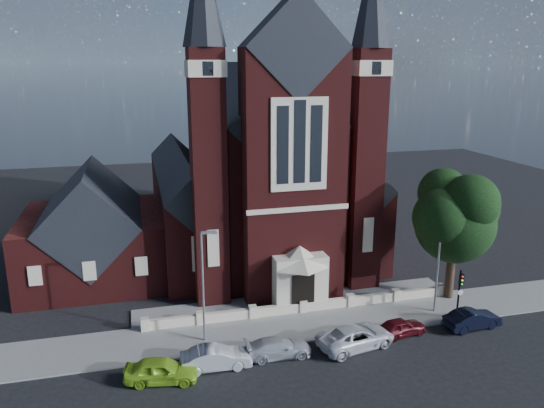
% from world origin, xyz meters
% --- Properties ---
extents(ground, '(120.00, 120.00, 0.00)m').
position_xyz_m(ground, '(0.00, 15.00, 0.00)').
color(ground, black).
rests_on(ground, ground).
extents(pavement_strip, '(60.00, 5.00, 0.12)m').
position_xyz_m(pavement_strip, '(0.00, 4.50, 0.00)').
color(pavement_strip, slate).
rests_on(pavement_strip, ground).
extents(forecourt_paving, '(26.00, 3.00, 0.14)m').
position_xyz_m(forecourt_paving, '(0.00, 8.50, 0.00)').
color(forecourt_paving, slate).
rests_on(forecourt_paving, ground).
extents(forecourt_wall, '(24.00, 0.40, 0.90)m').
position_xyz_m(forecourt_wall, '(0.00, 6.50, 0.00)').
color(forecourt_wall, beige).
rests_on(forecourt_wall, ground).
extents(church, '(20.01, 34.90, 29.20)m').
position_xyz_m(church, '(-0.00, 22.94, 8.19)').
color(church, '#4C1514').
rests_on(church, ground).
extents(parish_hall, '(12.00, 12.20, 10.24)m').
position_xyz_m(parish_hall, '(-16.00, 18.00, 4.01)').
color(parish_hall, '#4C1514').
rests_on(parish_hall, ground).
extents(street_tree, '(6.40, 6.60, 10.70)m').
position_xyz_m(street_tree, '(12.60, 5.71, 6.96)').
color(street_tree, black).
rests_on(street_tree, ground).
extents(street_lamp_left, '(1.16, 0.22, 8.09)m').
position_xyz_m(street_lamp_left, '(-7.91, 4.00, 4.60)').
color(street_lamp_left, gray).
rests_on(street_lamp_left, ground).
extents(street_lamp_right, '(1.16, 0.22, 8.09)m').
position_xyz_m(street_lamp_right, '(10.09, 4.00, 4.60)').
color(street_lamp_right, gray).
rests_on(street_lamp_right, ground).
extents(traffic_signal, '(0.28, 0.42, 4.00)m').
position_xyz_m(traffic_signal, '(11.00, 2.43, 2.58)').
color(traffic_signal, black).
rests_on(traffic_signal, ground).
extents(car_lime_van, '(4.73, 2.60, 1.52)m').
position_xyz_m(car_lime_van, '(-11.19, -0.14, 0.76)').
color(car_lime_van, '#96CF29').
rests_on(car_lime_van, ground).
extents(car_silver_a, '(4.49, 1.63, 1.47)m').
position_xyz_m(car_silver_a, '(-7.75, 0.46, 0.74)').
color(car_silver_a, '#BABDC2').
rests_on(car_silver_a, ground).
extents(car_silver_b, '(4.51, 1.96, 1.29)m').
position_xyz_m(car_silver_b, '(-3.53, 0.83, 0.65)').
color(car_silver_b, '#BABDC3').
rests_on(car_silver_b, ground).
extents(car_white_suv, '(5.95, 3.65, 1.54)m').
position_xyz_m(car_white_suv, '(1.96, 0.68, 0.77)').
color(car_white_suv, white).
rests_on(car_white_suv, ground).
extents(car_dark_red, '(3.94, 2.05, 1.28)m').
position_xyz_m(car_dark_red, '(5.69, 1.35, 0.64)').
color(car_dark_red, '#4D0D13').
rests_on(car_dark_red, ground).
extents(car_navy, '(4.43, 1.87, 1.42)m').
position_xyz_m(car_navy, '(11.30, 1.01, 0.71)').
color(car_navy, black).
rests_on(car_navy, ground).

